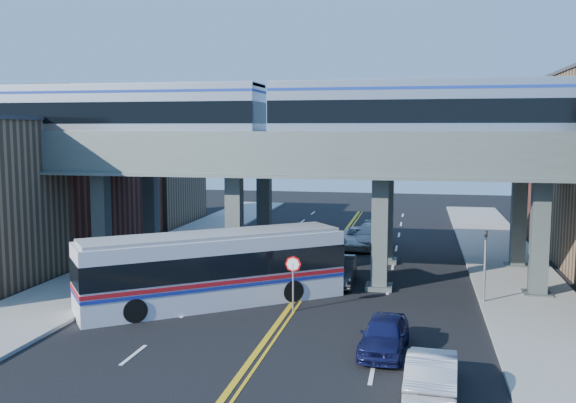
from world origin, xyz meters
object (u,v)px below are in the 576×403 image
transit_bus (214,269)px  car_lane_d (371,236)px  car_lane_c (358,238)px  car_lane_a (384,335)px  stop_sign (293,274)px  traffic_signal (485,258)px  transit_train (427,112)px  car_lane_b (340,271)px  car_parked_curb (432,373)px

transit_bus → car_lane_d: size_ratio=2.11×
transit_bus → car_lane_c: transit_bus is taller
car_lane_a → stop_sign: bearing=137.1°
stop_sign → traffic_signal: (8.90, 3.00, 0.54)m
transit_train → car_lane_c: transit_train is taller
stop_sign → car_lane_d: 17.33m
transit_train → car_lane_a: (-1.50, -9.84, -8.66)m
transit_bus → car_lane_b: transit_bus is taller
traffic_signal → transit_bus: 13.19m
car_lane_a → car_parked_curb: car_parked_curb is taller
transit_train → transit_bus: bearing=-155.5°
car_lane_c → car_lane_d: 0.95m
car_lane_b → traffic_signal: bearing=-21.2°
car_lane_a → car_lane_d: bearing=99.7°
transit_bus → car_lane_a: (8.52, -5.27, -1.01)m
car_lane_d → car_parked_curb: size_ratio=1.27×
car_lane_a → car_lane_d: car_lane_d is taller
traffic_signal → car_lane_b: bearing=160.2°
traffic_signal → transit_bus: size_ratio=0.34×
car_lane_d → car_parked_curb: bearing=-74.0°
transit_bus → car_lane_a: size_ratio=2.89×
car_lane_a → car_lane_d: 22.09m
transit_train → car_lane_c: 15.27m
car_lane_b → car_lane_d: 11.51m
transit_bus → car_lane_c: (5.53, 16.32, -1.00)m
traffic_signal → car_lane_c: bearing=118.3°
transit_bus → car_lane_c: bearing=33.9°
traffic_signal → car_lane_b: (-7.40, 2.67, -1.54)m
traffic_signal → car_lane_a: traffic_signal is taller
car_lane_c → car_parked_curb: car_parked_curb is taller
stop_sign → car_lane_b: 5.95m
stop_sign → car_parked_curb: stop_sign is taller
stop_sign → car_lane_a: size_ratio=0.63×
stop_sign → traffic_signal: 9.41m
car_parked_curb → car_lane_c: bearing=-76.6°
car_lane_b → car_parked_curb: 14.95m
transit_train → stop_sign: 10.90m
traffic_signal → car_parked_curb: bearing=-103.2°
car_lane_c → car_lane_b: bearing=-91.0°
transit_train → traffic_signal: bearing=-34.5°
transit_train → car_lane_d: (-3.63, 12.15, -8.54)m
transit_bus → car_lane_b: bearing=6.0°
car_parked_curb → transit_bus: bearing=-38.3°
car_lane_c → car_lane_a: bearing=-83.1°
car_lane_b → car_lane_c: (0.00, 11.08, -0.04)m
traffic_signal → transit_bus: bearing=-168.7°
car_lane_d → car_lane_b: bearing=-86.7°
traffic_signal → car_lane_c: size_ratio=0.79×
stop_sign → car_lane_d: size_ratio=0.46×
stop_sign → car_lane_c: bearing=84.9°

